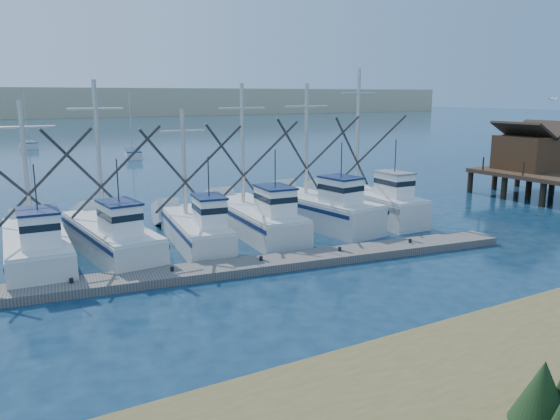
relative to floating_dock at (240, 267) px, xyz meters
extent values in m
plane|color=#0C2337|center=(6.05, -6.19, -0.18)|extent=(500.00, 500.00, 0.00)
cube|color=#68625D|center=(0.00, 0.00, 0.00)|extent=(27.45, 5.55, 0.37)
cube|color=#4C331E|center=(27.55, 5.81, 3.12)|extent=(4.00, 4.00, 2.60)
cube|color=tan|center=(6.05, 203.81, 4.82)|extent=(360.00, 60.00, 10.00)
cube|color=silver|center=(-7.71, 5.35, 0.52)|extent=(3.05, 8.40, 1.40)
cube|color=white|center=(-7.71, 3.23, 1.97)|extent=(1.63, 2.09, 1.50)
cylinder|color=#B7B2A8|center=(-7.71, 6.76, 4.23)|extent=(0.22, 0.22, 6.02)
cube|color=silver|center=(-4.34, 5.50, 0.52)|extent=(3.19, 8.75, 1.41)
cube|color=white|center=(-4.34, 3.31, 1.97)|extent=(1.59, 2.21, 1.50)
cylinder|color=#B7B2A8|center=(-4.34, 6.96, 4.72)|extent=(0.22, 0.22, 6.99)
cube|color=silver|center=(-0.10, 5.13, 0.47)|extent=(3.24, 8.05, 1.31)
cube|color=white|center=(-0.10, 3.12, 1.87)|extent=(1.52, 2.06, 1.50)
cylinder|color=#B7B2A8|center=(-0.10, 6.46, 3.94)|extent=(0.22, 0.22, 5.64)
cube|color=silver|center=(3.71, 5.66, 0.53)|extent=(3.28, 9.07, 1.42)
cube|color=white|center=(3.71, 3.38, 1.98)|extent=(1.67, 2.28, 1.50)
cylinder|color=#B7B2A8|center=(3.71, 7.18, 4.68)|extent=(0.22, 0.22, 6.89)
cube|color=silver|center=(7.83, 5.44, 0.63)|extent=(3.74, 8.71, 1.63)
cube|color=white|center=(7.83, 3.27, 2.19)|extent=(1.81, 2.24, 1.50)
cylinder|color=#B7B2A8|center=(7.83, 6.88, 4.80)|extent=(0.22, 0.22, 6.71)
cube|color=silver|center=(11.75, 5.49, 0.63)|extent=(2.62, 8.61, 1.62)
cube|color=white|center=(11.75, 3.30, 2.19)|extent=(1.43, 2.12, 1.50)
cylinder|color=#B7B2A8|center=(11.75, 6.94, 5.26)|extent=(0.22, 0.22, 7.65)
cube|color=silver|center=(7.90, 47.00, 0.27)|extent=(2.96, 6.53, 0.90)
cylinder|color=#B7B2A8|center=(7.90, 47.30, 4.32)|extent=(0.12, 0.12, 7.20)
cube|color=silver|center=(-2.13, 66.34, 0.27)|extent=(2.13, 4.98, 0.90)
cylinder|color=#B7B2A8|center=(-2.13, 66.64, 4.32)|extent=(0.12, 0.12, 7.20)
sphere|color=white|center=(24.31, 2.17, 7.20)|extent=(0.20, 0.20, 0.20)
cube|color=white|center=(24.01, 2.17, 7.22)|extent=(0.50, 0.12, 0.13)
cube|color=white|center=(24.61, 2.17, 7.22)|extent=(0.50, 0.12, 0.13)
camera|label=1|loc=(-9.98, -20.96, 7.49)|focal=35.00mm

